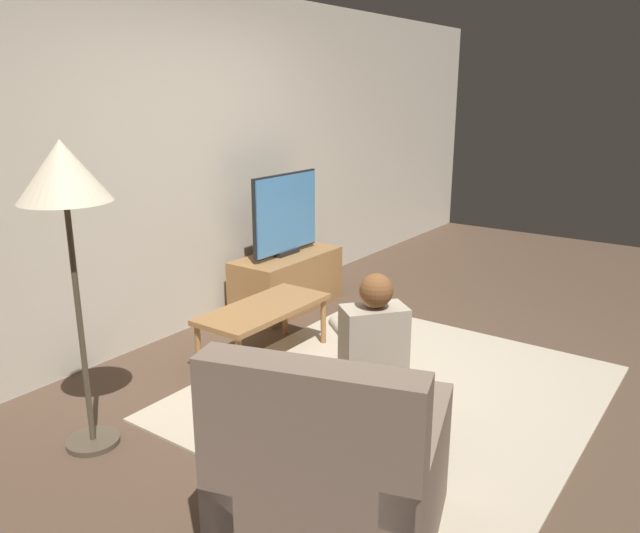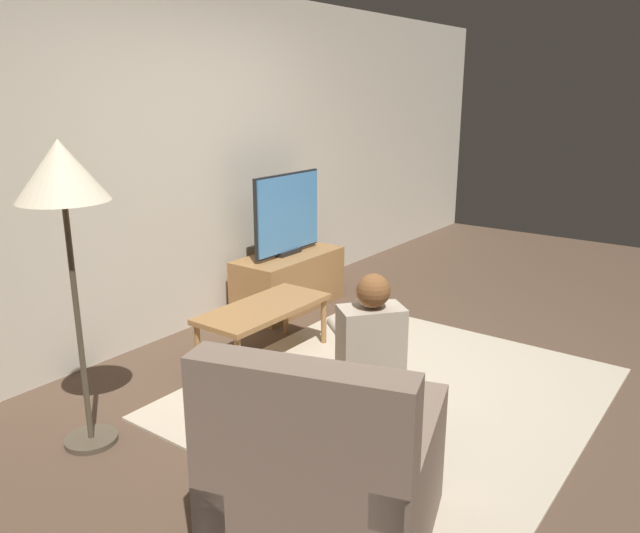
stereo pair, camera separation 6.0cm
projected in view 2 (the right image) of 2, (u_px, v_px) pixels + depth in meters
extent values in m
plane|color=brown|center=(396.00, 394.00, 3.92)|extent=(10.00, 10.00, 0.00)
cube|color=beige|center=(177.00, 165.00, 4.67)|extent=(10.00, 0.06, 2.60)
cube|color=#BCAD93|center=(396.00, 393.00, 3.92)|extent=(2.45, 2.24, 0.02)
cube|color=olive|center=(289.00, 281.00, 5.42)|extent=(1.02, 0.47, 0.48)
cube|color=black|center=(288.00, 252.00, 5.35)|extent=(0.27, 0.08, 0.04)
cube|color=black|center=(287.00, 213.00, 5.26)|extent=(0.81, 0.03, 0.67)
cube|color=#4C8CC6|center=(288.00, 213.00, 5.25)|extent=(0.78, 0.04, 0.64)
cube|color=olive|center=(264.00, 308.00, 4.32)|extent=(0.99, 0.45, 0.04)
cylinder|color=olive|center=(238.00, 364.00, 3.92)|extent=(0.04, 0.04, 0.36)
cylinder|color=olive|center=(324.00, 322.00, 4.63)|extent=(0.04, 0.04, 0.36)
cylinder|color=olive|center=(198.00, 350.00, 4.13)|extent=(0.04, 0.04, 0.36)
cylinder|color=olive|center=(286.00, 312.00, 4.83)|extent=(0.04, 0.04, 0.36)
cylinder|color=#4C4233|center=(91.00, 439.00, 3.39)|extent=(0.28, 0.28, 0.03)
cylinder|color=#4C4233|center=(76.00, 302.00, 3.17)|extent=(0.03, 0.03, 1.55)
cone|color=beige|center=(61.00, 170.00, 2.98)|extent=(0.45, 0.45, 0.30)
cube|color=#7A6656|center=(331.00, 493.00, 2.60)|extent=(1.06, 1.03, 0.45)
cube|color=#7A6656|center=(300.00, 434.00, 2.15)|extent=(0.39, 0.82, 0.52)
cube|color=#7A6656|center=(412.00, 496.00, 2.48)|extent=(0.86, 0.39, 0.59)
cube|color=#7A6656|center=(257.00, 464.00, 2.69)|extent=(0.86, 0.39, 0.59)
cube|color=black|center=(381.00, 440.00, 3.28)|extent=(0.47, 0.51, 0.11)
cube|color=black|center=(369.00, 402.00, 3.42)|extent=(0.32, 0.32, 0.14)
cube|color=tan|center=(371.00, 350.00, 3.33)|extent=(0.39, 0.37, 0.48)
sphere|color=tan|center=(372.00, 292.00, 3.24)|extent=(0.17, 0.17, 0.17)
sphere|color=brown|center=(373.00, 290.00, 3.22)|extent=(0.18, 0.18, 0.18)
cube|color=black|center=(350.00, 321.00, 3.67)|extent=(0.12, 0.11, 0.04)
cylinder|color=tan|center=(373.00, 327.00, 3.58)|extent=(0.24, 0.28, 0.07)
cylinder|color=tan|center=(339.00, 330.00, 3.53)|extent=(0.24, 0.28, 0.07)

